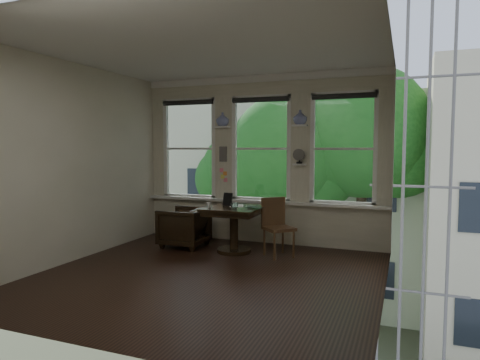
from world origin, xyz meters
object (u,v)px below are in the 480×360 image
at_px(table, 234,230).
at_px(armchair_left, 184,227).
at_px(mug, 209,205).
at_px(laptop, 252,208).
at_px(side_chair_right, 279,228).

distance_m(table, armchair_left, 0.96).
relative_size(table, armchair_left, 1.20).
xyz_separation_m(table, mug, (-0.37, -0.18, 0.42)).
xyz_separation_m(laptop, mug, (-0.72, -0.09, 0.03)).
bearing_deg(armchair_left, side_chair_right, 87.37).
relative_size(laptop, mug, 4.05).
distance_m(table, side_chair_right, 0.77).
bearing_deg(laptop, armchair_left, -163.15).
height_order(table, mug, mug).
height_order(armchair_left, mug, mug).
relative_size(table, side_chair_right, 0.98).
bearing_deg(laptop, table, -171.89).
bearing_deg(mug, table, 26.31).
bearing_deg(table, mug, -153.69).
bearing_deg(armchair_left, mug, 67.89).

